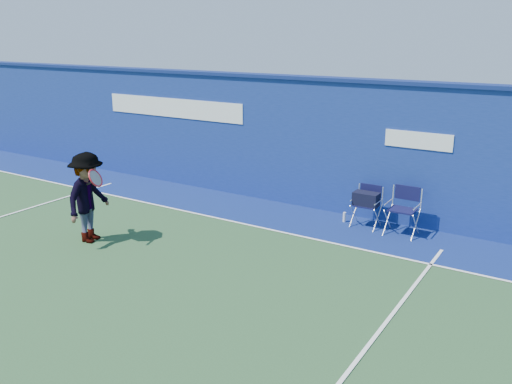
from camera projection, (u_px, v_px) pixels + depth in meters
The scene contains 8 objects.
ground at pixel (122, 272), 9.49m from camera, with size 80.00×80.00×0.00m, color #284B28.
stadium_wall at pixel (273, 138), 13.27m from camera, with size 24.00×0.50×3.08m.
out_of_bounds_strip at pixel (249, 210), 12.82m from camera, with size 24.00×1.80×0.01m, color navy.
court_lines at pixel (146, 260), 9.98m from camera, with size 24.00×12.00×0.01m.
directors_chair_left at pixel (366, 210), 11.63m from camera, with size 0.53×0.48×0.89m.
directors_chair_right at pixel (402, 220), 11.19m from camera, with size 0.59×0.53×0.99m.
water_bottle at pixel (344, 217), 11.97m from camera, with size 0.07×0.07×0.23m, color silver.
tennis_player at pixel (88, 197), 10.69m from camera, with size 1.02×1.30×1.82m.
Camera 1 is at (6.61, -6.12, 4.05)m, focal length 38.00 mm.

